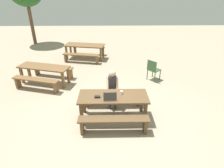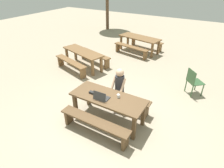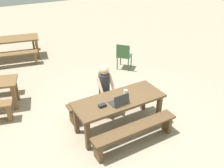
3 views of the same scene
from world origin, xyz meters
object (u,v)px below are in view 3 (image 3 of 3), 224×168
(person_seated, at_px, (105,87))
(picnic_table_mid, at_px, (8,42))
(picnic_table_front, at_px, (119,103))
(coffee_mug, at_px, (126,92))
(plastic_chair, at_px, (124,56))
(small_pouch, at_px, (102,105))
(laptop, at_px, (120,102))

(person_seated, xyz_separation_m, picnic_table_mid, (-1.40, 4.72, -0.10))
(picnic_table_front, height_order, coffee_mug, coffee_mug)
(plastic_chair, distance_m, picnic_table_mid, 4.21)
(plastic_chair, bearing_deg, picnic_table_mid, 6.45)
(small_pouch, distance_m, picnic_table_mid, 5.50)
(small_pouch, relative_size, plastic_chair, 0.17)
(person_seated, height_order, plastic_chair, person_seated)
(plastic_chair, height_order, picnic_table_mid, plastic_chair)
(picnic_table_front, relative_size, plastic_chair, 2.23)
(coffee_mug, height_order, person_seated, person_seated)
(laptop, xyz_separation_m, person_seated, (0.08, 0.78, -0.07))
(coffee_mug, bearing_deg, person_seated, 117.48)
(plastic_chair, bearing_deg, small_pouch, 98.41)
(picnic_table_front, height_order, plastic_chair, plastic_chair)
(coffee_mug, height_order, picnic_table_mid, coffee_mug)
(person_seated, distance_m, plastic_chair, 2.60)
(person_seated, bearing_deg, plastic_chair, 47.82)
(small_pouch, xyz_separation_m, picnic_table_mid, (-0.96, 5.41, -0.14))
(picnic_table_front, bearing_deg, person_seated, 91.16)
(picnic_table_front, relative_size, picnic_table_mid, 0.90)
(laptop, distance_m, person_seated, 0.79)
(coffee_mug, bearing_deg, picnic_table_mid, 107.61)
(coffee_mug, relative_size, plastic_chair, 0.10)
(plastic_chair, relative_size, picnic_table_mid, 0.40)
(person_seated, bearing_deg, coffee_mug, -62.52)
(person_seated, relative_size, picnic_table_mid, 0.58)
(picnic_table_front, xyz_separation_m, small_pouch, (-0.45, -0.08, 0.14))
(laptop, height_order, small_pouch, laptop)
(laptop, height_order, coffee_mug, laptop)
(coffee_mug, distance_m, plastic_chair, 2.85)
(small_pouch, height_order, person_seated, person_seated)
(person_seated, bearing_deg, picnic_table_front, -88.84)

